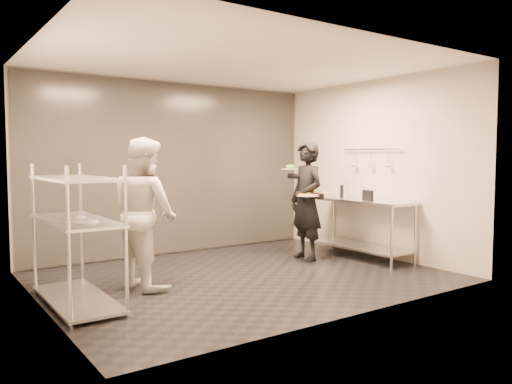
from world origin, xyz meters
TOP-DOWN VIEW (x-y plane):
  - room_shell at (0.00, 1.18)m, footprint 5.00×4.00m
  - pass_rack at (-2.15, -0.00)m, footprint 0.60×1.60m
  - prep_counter at (2.18, 0.00)m, footprint 0.60×1.80m
  - utensil_rail at (2.43, -0.00)m, footprint 0.07×1.20m
  - waiter at (1.40, 0.36)m, footprint 0.50×0.70m
  - chef at (-1.28, 0.24)m, footprint 0.82×0.98m
  - pizza_plate_near at (1.28, 0.19)m, footprint 0.35×0.35m
  - pizza_plate_far at (1.54, 0.17)m, footprint 0.35×0.35m
  - salad_plate at (1.34, 0.68)m, footprint 0.30×0.30m
  - pos_monitor at (2.06, -0.28)m, footprint 0.09×0.23m
  - bottle_green at (2.06, 0.18)m, footprint 0.08×0.08m
  - bottle_clear at (2.27, 0.43)m, footprint 0.05×0.05m
  - bottle_dark at (2.16, 0.38)m, footprint 0.06×0.06m

SIDE VIEW (x-z plane):
  - prep_counter at x=2.18m, z-range 0.17..1.09m
  - pass_rack at x=-2.15m, z-range 0.02..1.52m
  - waiter at x=1.40m, z-range 0.00..1.81m
  - chef at x=-1.28m, z-range 0.00..1.81m
  - pos_monitor at x=2.06m, z-range 0.92..1.08m
  - bottle_clear at x=2.27m, z-range 0.92..1.10m
  - pizza_plate_near at x=1.28m, z-range 0.99..1.04m
  - bottle_dark at x=2.16m, z-range 0.92..1.13m
  - pizza_plate_far at x=1.54m, z-range 1.00..1.06m
  - bottle_green at x=2.06m, z-range 0.92..1.20m
  - room_shell at x=0.00m, z-range 0.00..2.80m
  - salad_plate at x=1.34m, z-range 1.37..1.44m
  - utensil_rail at x=2.43m, z-range 1.39..1.70m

